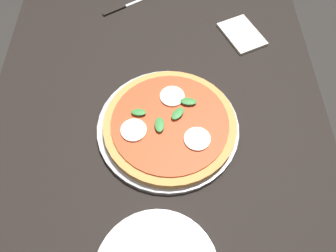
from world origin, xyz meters
The scene contains 6 objects.
ground_plane centered at (0.00, 0.00, 0.00)m, with size 6.00×6.00×0.00m, color #2D2B28.
dining_table centered at (0.00, 0.00, 0.64)m, with size 1.26×0.82×0.75m.
serving_tray centered at (0.04, -0.03, 0.76)m, with size 0.33×0.33×0.01m, color #B2B2B7.
pizza centered at (0.04, -0.03, 0.77)m, with size 0.31×0.31×0.03m.
napkin centered at (0.35, -0.24, 0.75)m, with size 0.13×0.09×0.01m, color white.
knife centered at (0.47, 0.10, 0.75)m, with size 0.10×0.16×0.01m.
Camera 1 is at (-0.37, -0.02, 1.44)m, focal length 36.40 mm.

